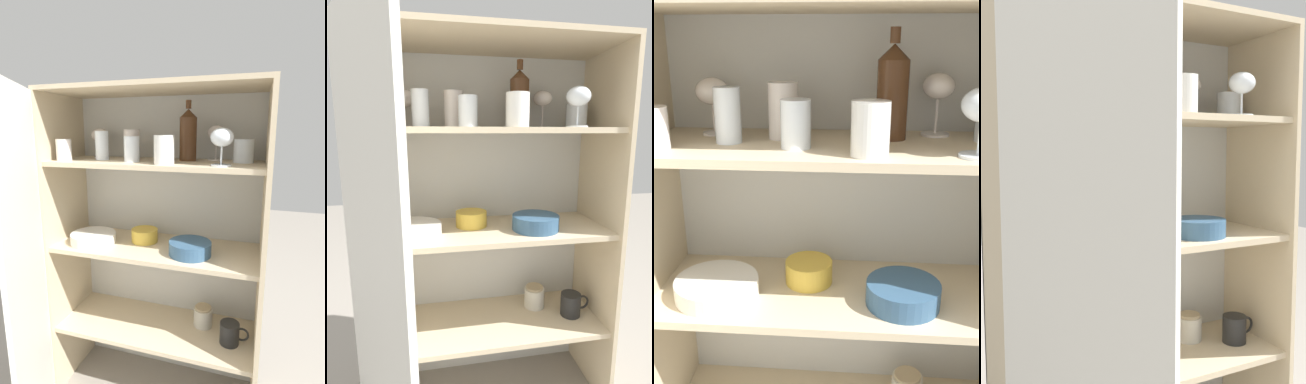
# 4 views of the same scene
# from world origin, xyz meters

# --- Properties ---
(cupboard_back_panel) EXTENTS (0.93, 0.02, 1.42)m
(cupboard_back_panel) POSITION_xyz_m (0.00, 0.35, 0.71)
(cupboard_back_panel) COLOR silver
(cupboard_back_panel) RESTS_ON ground_plane
(cupboard_side_left) EXTENTS (0.02, 0.38, 1.42)m
(cupboard_side_left) POSITION_xyz_m (-0.46, 0.17, 0.71)
(cupboard_side_left) COLOR #CCB793
(cupboard_side_left) RESTS_ON ground_plane
(cupboard_top_panel) EXTENTS (0.93, 0.38, 0.02)m
(cupboard_top_panel) POSITION_xyz_m (0.00, 0.17, 1.43)
(cupboard_top_panel) COLOR #CCB793
(cupboard_top_panel) RESTS_ON cupboard_side_left
(shelf_board_middle) EXTENTS (0.90, 0.34, 0.02)m
(shelf_board_middle) POSITION_xyz_m (0.00, 0.17, 0.74)
(shelf_board_middle) COLOR beige
(shelf_board_upper) EXTENTS (0.90, 0.34, 0.02)m
(shelf_board_upper) POSITION_xyz_m (0.00, 0.17, 1.13)
(shelf_board_upper) COLOR beige
(tumbler_glass_0) EXTENTS (0.07, 0.07, 0.11)m
(tumbler_glass_0) POSITION_xyz_m (-0.09, 0.12, 1.19)
(tumbler_glass_0) COLOR white
(tumbler_glass_0) RESTS_ON shelf_board_upper
(tumbler_glass_2) EXTENTS (0.08, 0.08, 0.11)m
(tumbler_glass_2) POSITION_xyz_m (0.07, 0.06, 1.19)
(tumbler_glass_2) COLOR white
(tumbler_glass_2) RESTS_ON shelf_board_upper
(tumbler_glass_3) EXTENTS (0.06, 0.06, 0.13)m
(tumbler_glass_3) POSITION_xyz_m (-0.25, 0.16, 1.20)
(tumbler_glass_3) COLOR white
(tumbler_glass_3) RESTS_ON shelf_board_upper
(tumbler_glass_4) EXTENTS (0.07, 0.07, 0.13)m
(tumbler_glass_4) POSITION_xyz_m (-0.13, 0.22, 1.20)
(tumbler_glass_4) COLOR silver
(tumbler_glass_4) RESTS_ON shelf_board_upper
(wine_glass_0) EXTENTS (0.08, 0.08, 0.15)m
(wine_glass_0) POSITION_xyz_m (0.24, 0.28, 1.25)
(wine_glass_0) COLOR silver
(wine_glass_0) RESTS_ON shelf_board_upper
(wine_glass_2) EXTENTS (0.08, 0.08, 0.14)m
(wine_glass_2) POSITION_xyz_m (-0.31, 0.25, 1.24)
(wine_glass_2) COLOR silver
(wine_glass_2) RESTS_ON shelf_board_upper
(wine_bottle) EXTENTS (0.07, 0.07, 0.25)m
(wine_bottle) POSITION_xyz_m (0.13, 0.23, 1.25)
(wine_bottle) COLOR #4C2D19
(wine_bottle) RESTS_ON shelf_board_upper
(plate_stack_white) EXTENTS (0.21, 0.21, 0.04)m
(plate_stack_white) POSITION_xyz_m (-0.29, 0.13, 0.77)
(plate_stack_white) COLOR silver
(plate_stack_white) RESTS_ON shelf_board_middle
(mixing_bowl_large) EXTENTS (0.18, 0.18, 0.06)m
(mixing_bowl_large) POSITION_xyz_m (0.17, 0.12, 0.78)
(mixing_bowl_large) COLOR #33567A
(mixing_bowl_large) RESTS_ON shelf_board_middle
(serving_bowl_small) EXTENTS (0.12, 0.12, 0.06)m
(serving_bowl_small) POSITION_xyz_m (-0.07, 0.21, 0.78)
(serving_bowl_small) COLOR gold
(serving_bowl_small) RESTS_ON shelf_board_middle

